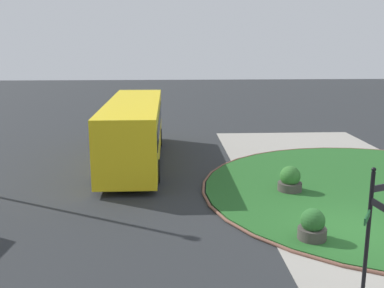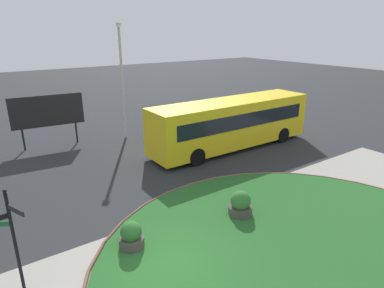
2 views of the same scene
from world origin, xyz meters
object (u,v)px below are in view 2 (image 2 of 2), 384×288
Objects in this scene: signpost_directional at (13,237)px; bus_yellow at (232,123)px; billboard_right at (47,112)px; planter_near_signpost at (240,205)px; lamppost_tall at (122,79)px; planter_kerbside at (131,237)px.

signpost_directional is 14.46m from bus_yellow.
planter_near_signpost is at bearing -67.20° from billboard_right.
lamppost_tall is 12.76m from planter_near_signpost.
lamppost_tall is at bearing 54.37° from signpost_directional.
lamppost_tall reaches higher than billboard_right.
bus_yellow is at bearing -30.65° from billboard_right.
bus_yellow is 2.54× the size of billboard_right.
signpost_directional is 13.42m from billboard_right.
billboard_right is 3.94× the size of planter_near_signpost.
planter_kerbside is at bearing -86.18° from billboard_right.
billboard_right is at bearing 107.41° from planter_near_signpost.
billboard_right is 4.15× the size of planter_kerbside.
lamppost_tall is (8.47, 11.81, 2.18)m from signpost_directional.
planter_near_signpost is (-0.51, -12.24, -3.58)m from lamppost_tall.
planter_near_signpost is at bearing -3.07° from signpost_directional.
billboard_right reaches higher than planter_kerbside.
signpost_directional is 2.99× the size of planter_near_signpost.
planter_near_signpost is 1.05× the size of planter_kerbside.
bus_yellow is 10.03× the size of planter_near_signpost.
bus_yellow is at bearing 31.66° from planter_kerbside.
bus_yellow is at bearing -50.92° from lamppost_tall.
bus_yellow reaches higher than planter_near_signpost.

